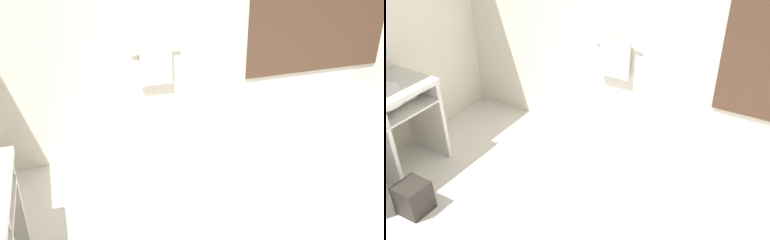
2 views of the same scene
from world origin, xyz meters
TOP-DOWN VIEW (x-y plane):
  - wall_back_with_blinds at (0.05, 2.23)m, footprint 7.40×0.13m
  - waste_bin at (-1.31, 0.27)m, footprint 0.25×0.25m

SIDE VIEW (x-z plane):
  - waste_bin at x=-1.31m, z-range 0.00..0.29m
  - wall_back_with_blinds at x=0.05m, z-range -0.01..2.69m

